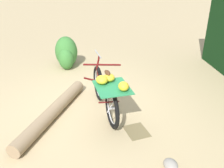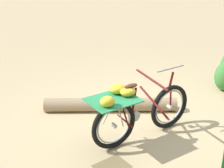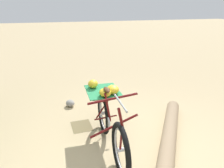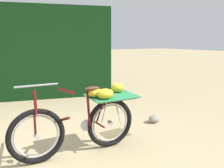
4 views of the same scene
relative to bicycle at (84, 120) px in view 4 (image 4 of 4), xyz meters
The scene contains 5 objects.
ground_plane 0.63m from the bicycle, 21.40° to the left, with size 60.00×60.00×0.00m, color tan.
foliage_hedge 3.82m from the bicycle, 92.24° to the right, with size 4.31×0.90×2.46m, color black.
bicycle is the anchor object (origin of this frame).
path_stone 1.74m from the bicycle, 166.68° to the right, with size 0.23×0.19×0.14m, color gray.
leaf_litter_patch 0.91m from the bicycle, 156.04° to the right, with size 0.44×0.36×0.01m, color olive.
Camera 4 is at (0.85, 2.63, 1.57)m, focal length 36.81 mm.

